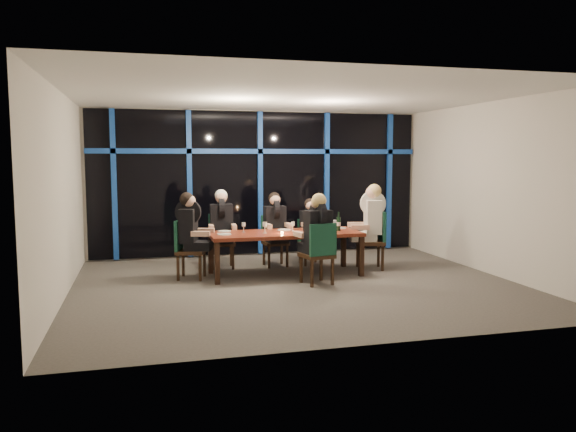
{
  "coord_description": "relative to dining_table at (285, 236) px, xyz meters",
  "views": [
    {
      "loc": [
        -2.38,
        -8.52,
        2.04
      ],
      "look_at": [
        0.0,
        0.6,
        1.05
      ],
      "focal_mm": 35.0,
      "sensor_mm": 36.0,
      "label": 1
    }
  ],
  "objects": [
    {
      "name": "room",
      "position": [
        0.0,
        -0.8,
        1.34
      ],
      "size": [
        7.04,
        7.0,
        3.02
      ],
      "color": "#5B5651",
      "rests_on": "ground"
    },
    {
      "name": "window_wall",
      "position": [
        0.01,
        2.13,
        0.87
      ],
      "size": [
        6.86,
        0.43,
        2.94
      ],
      "color": "black",
      "rests_on": "ground"
    },
    {
      "name": "dining_table",
      "position": [
        0.0,
        0.0,
        0.0
      ],
      "size": [
        2.6,
        1.0,
        0.75
      ],
      "color": "maroon",
      "rests_on": "ground"
    },
    {
      "name": "chair_far_left",
      "position": [
        -0.97,
        0.96,
        -0.13
      ],
      "size": [
        0.49,
        0.49,
        0.99
      ],
      "rotation": [
        0.0,
        0.0,
        -0.06
      ],
      "color": "black",
      "rests_on": "ground"
    },
    {
      "name": "chair_far_mid",
      "position": [
        0.01,
        0.89,
        -0.15
      ],
      "size": [
        0.46,
        0.46,
        0.95
      ],
      "rotation": [
        0.0,
        0.0,
        0.06
      ],
      "color": "black",
      "rests_on": "ground"
    },
    {
      "name": "chair_far_right",
      "position": [
        0.7,
        0.87,
        -0.2
      ],
      "size": [
        0.42,
        0.42,
        0.86
      ],
      "rotation": [
        0.0,
        0.0,
        0.05
      ],
      "color": "black",
      "rests_on": "ground"
    },
    {
      "name": "chair_end_left",
      "position": [
        -1.69,
        0.13,
        -0.13
      ],
      "size": [
        0.58,
        0.58,
        0.99
      ],
      "rotation": [
        0.0,
        0.0,
        1.27
      ],
      "color": "black",
      "rests_on": "ground"
    },
    {
      "name": "chair_end_right",
      "position": [
        1.72,
        0.09,
        -0.09
      ],
      "size": [
        0.59,
        0.59,
        1.06
      ],
      "rotation": [
        0.0,
        0.0,
        4.49
      ],
      "color": "black",
      "rests_on": "ground"
    },
    {
      "name": "chair_near_mid",
      "position": [
        0.34,
        -0.9,
        -0.12
      ],
      "size": [
        0.55,
        0.55,
        1.0
      ],
      "rotation": [
        0.0,
        0.0,
        3.34
      ],
      "color": "black",
      "rests_on": "ground"
    },
    {
      "name": "diner_far_left",
      "position": [
        -0.98,
        0.88,
        0.26
      ],
      "size": [
        0.51,
        0.63,
        0.96
      ],
      "rotation": [
        0.0,
        0.0,
        -0.06
      ],
      "color": "black",
      "rests_on": "ground"
    },
    {
      "name": "diner_far_mid",
      "position": [
        0.02,
        0.81,
        0.22
      ],
      "size": [
        0.48,
        0.6,
        0.92
      ],
      "rotation": [
        0.0,
        0.0,
        0.06
      ],
      "color": "black",
      "rests_on": "ground"
    },
    {
      "name": "diner_far_right",
      "position": [
        0.7,
        0.8,
        0.14
      ],
      "size": [
        0.44,
        0.54,
        0.84
      ],
      "rotation": [
        0.0,
        0.0,
        0.05
      ],
      "color": "black",
      "rests_on": "ground"
    },
    {
      "name": "diner_end_left",
      "position": [
        -1.61,
        0.1,
        0.27
      ],
      "size": [
        0.68,
        0.59,
        0.97
      ],
      "rotation": [
        0.0,
        0.0,
        1.27
      ],
      "color": "black",
      "rests_on": "ground"
    },
    {
      "name": "diner_end_right",
      "position": [
        1.63,
        0.11,
        0.33
      ],
      "size": [
        0.71,
        0.59,
        1.03
      ],
      "rotation": [
        0.0,
        0.0,
        4.49
      ],
      "color": "silver",
      "rests_on": "ground"
    },
    {
      "name": "diner_near_mid",
      "position": [
        0.32,
        -0.81,
        0.27
      ],
      "size": [
        0.55,
        0.67,
        0.98
      ],
      "rotation": [
        0.0,
        0.0,
        3.34
      ],
      "color": "black",
      "rests_on": "ground"
    },
    {
      "name": "plate_far_left",
      "position": [
        -1.01,
        0.32,
        0.08
      ],
      "size": [
        0.24,
        0.24,
        0.01
      ],
      "primitive_type": "cylinder",
      "color": "white",
      "rests_on": "dining_table"
    },
    {
      "name": "plate_far_mid",
      "position": [
        0.05,
        0.25,
        0.08
      ],
      "size": [
        0.24,
        0.24,
        0.01
      ],
      "primitive_type": "cylinder",
      "color": "white",
      "rests_on": "dining_table"
    },
    {
      "name": "plate_far_right",
      "position": [
        0.73,
        0.24,
        0.08
      ],
      "size": [
        0.24,
        0.24,
        0.01
      ],
      "primitive_type": "cylinder",
      "color": "white",
      "rests_on": "dining_table"
    },
    {
      "name": "plate_end_left",
      "position": [
        -1.07,
        -0.06,
        0.08
      ],
      "size": [
        0.24,
        0.24,
        0.01
      ],
      "primitive_type": "cylinder",
      "color": "white",
      "rests_on": "dining_table"
    },
    {
      "name": "plate_end_right",
      "position": [
        1.08,
        0.23,
        0.08
      ],
      "size": [
        0.24,
        0.24,
        0.01
      ],
      "primitive_type": "cylinder",
      "color": "white",
      "rests_on": "dining_table"
    },
    {
      "name": "plate_near_mid",
      "position": [
        0.21,
        -0.26,
        0.08
      ],
      "size": [
        0.24,
        0.24,
        0.01
      ],
      "primitive_type": "cylinder",
      "color": "white",
      "rests_on": "dining_table"
    },
    {
      "name": "wine_bottle",
      "position": [
        0.96,
        -0.06,
        0.2
      ],
      "size": [
        0.08,
        0.08,
        0.33
      ],
      "rotation": [
        0.0,
        0.0,
        0.08
      ],
      "color": "black",
      "rests_on": "dining_table"
    },
    {
      "name": "water_pitcher",
      "position": [
        0.79,
        -0.23,
        0.16
      ],
      "size": [
        0.12,
        0.11,
        0.19
      ],
      "rotation": [
        0.0,
        0.0,
        -0.13
      ],
      "color": "silver",
      "rests_on": "dining_table"
    },
    {
      "name": "tea_light",
      "position": [
        -0.1,
        -0.17,
        0.08
      ],
      "size": [
        0.05,
        0.05,
        0.03
      ],
      "primitive_type": "cylinder",
      "color": "#FFA64C",
      "rests_on": "dining_table"
    },
    {
      "name": "wine_glass_a",
      "position": [
        -0.37,
        -0.05,
        0.21
      ],
      "size": [
        0.07,
        0.07,
        0.19
      ],
      "color": "silver",
      "rests_on": "dining_table"
    },
    {
      "name": "wine_glass_b",
      "position": [
        0.16,
        0.07,
        0.19
      ],
      "size": [
        0.06,
        0.06,
        0.17
      ],
      "color": "silver",
      "rests_on": "dining_table"
    },
    {
      "name": "wine_glass_c",
      "position": [
        0.53,
        -0.1,
        0.18
      ],
      "size": [
        0.06,
        0.06,
        0.16
      ],
      "color": "silver",
      "rests_on": "dining_table"
    },
    {
      "name": "wine_glass_d",
      "position": [
        -0.7,
        0.16,
        0.19
      ],
      "size": [
        0.07,
        0.07,
        0.17
      ],
      "color": "white",
      "rests_on": "dining_table"
    },
    {
      "name": "wine_glass_e",
      "position": [
        0.95,
        0.12,
        0.19
      ],
      "size": [
        0.07,
        0.07,
        0.17
      ],
      "color": "silver",
      "rests_on": "dining_table"
    }
  ]
}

